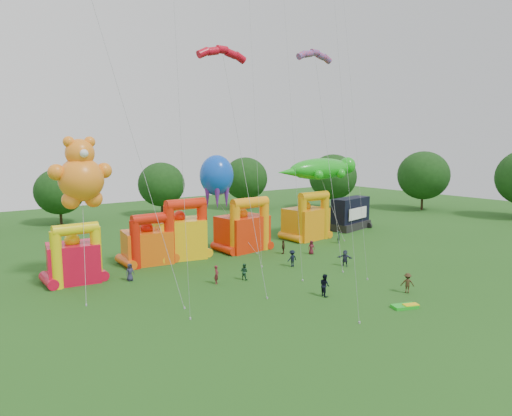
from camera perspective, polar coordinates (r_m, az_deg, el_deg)
ground at (r=34.80m, az=19.17°, el=-14.38°), size 160.00×160.00×0.00m
tree_ring at (r=32.32m, az=17.55°, el=-4.40°), size 127.10×129.24×12.07m
bouncy_castle_0 at (r=46.40m, az=-21.80°, el=-5.96°), size 5.08×4.33×5.78m
bouncy_castle_1 at (r=51.12m, az=-13.35°, el=-4.38°), size 5.48×4.67×5.67m
bouncy_castle_2 at (r=52.65m, az=-9.36°, el=-3.37°), size 6.13×5.35×6.96m
bouncy_castle_3 at (r=55.82m, az=-1.55°, el=-2.75°), size 5.95×4.96×6.61m
bouncy_castle_4 at (r=62.64m, az=6.41°, el=-1.59°), size 5.80×4.86×6.60m
stage_trailer at (r=70.83m, az=11.77°, el=-0.72°), size 7.78×4.17×4.84m
teddy_bear_kite at (r=43.85m, az=-20.83°, el=-1.01°), size 5.81×9.37×13.76m
gecko_kite at (r=63.04m, az=8.37°, el=3.92°), size 14.18×6.38×11.11m
octopus_kite at (r=53.31m, az=-3.72°, el=0.78°), size 5.76×4.90×11.77m
parafoil_kites at (r=38.63m, az=-10.20°, el=8.89°), size 28.00×9.87×29.19m
diamond_kites at (r=42.69m, az=2.87°, el=13.88°), size 21.08×22.89×43.93m
folded_kite_bundle at (r=39.09m, az=18.17°, el=-11.59°), size 2.23×1.66×0.31m
spectator_0 at (r=45.45m, az=-15.48°, el=-7.74°), size 0.87×0.60×1.70m
spectator_1 at (r=43.11m, az=-4.95°, el=-8.29°), size 0.74×0.76×1.76m
spectator_2 at (r=44.22m, az=-1.49°, el=-7.95°), size 0.87×0.96×1.60m
spectator_3 at (r=48.83m, az=4.53°, el=-6.29°), size 1.16×0.67×1.80m
spectator_4 at (r=54.25m, az=3.43°, el=-4.90°), size 1.02×0.85×1.63m
spectator_5 at (r=49.79m, az=11.06°, el=-6.16°), size 1.29×1.66×1.76m
spectator_6 at (r=54.40m, az=6.94°, el=-4.91°), size 0.95×0.82×1.63m
spectator_7 at (r=60.85m, az=10.31°, el=-3.61°), size 0.68×0.65×1.57m
spectator_8 at (r=40.08m, az=8.58°, el=-9.51°), size 0.94×1.09×1.94m
spectator_9 at (r=42.56m, az=18.41°, el=-8.89°), size 1.26×1.31×1.79m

